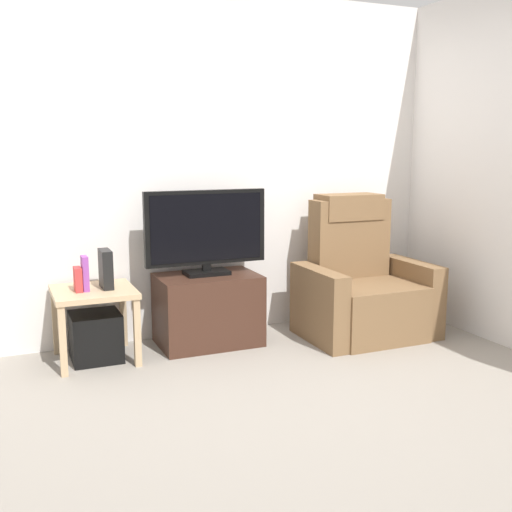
% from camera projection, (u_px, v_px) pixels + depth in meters
% --- Properties ---
extents(ground_plane, '(6.40, 6.40, 0.00)m').
position_uv_depth(ground_plane, '(271.00, 378.00, 3.89)').
color(ground_plane, gray).
extents(wall_back, '(6.40, 0.06, 2.60)m').
position_uv_depth(wall_back, '(210.00, 167.00, 4.68)').
color(wall_back, silver).
rests_on(wall_back, ground).
extents(wall_side, '(0.06, 4.48, 2.60)m').
position_uv_depth(wall_side, '(510.00, 168.00, 4.39)').
color(wall_side, silver).
rests_on(wall_side, ground).
extents(tv_stand, '(0.73, 0.49, 0.52)m').
position_uv_depth(tv_stand, '(208.00, 309.00, 4.53)').
color(tv_stand, '#3D2319').
rests_on(tv_stand, ground).
extents(television, '(0.91, 0.20, 0.62)m').
position_uv_depth(television, '(206.00, 230.00, 4.45)').
color(television, black).
rests_on(television, tv_stand).
extents(recliner_armchair, '(0.98, 0.78, 1.08)m').
position_uv_depth(recliner_armchair, '(362.00, 287.00, 4.77)').
color(recliner_armchair, brown).
rests_on(recliner_armchair, ground).
extents(side_table, '(0.54, 0.54, 0.50)m').
position_uv_depth(side_table, '(94.00, 301.00, 4.16)').
color(side_table, tan).
rests_on(side_table, ground).
extents(subwoofer_box, '(0.33, 0.33, 0.33)m').
position_uv_depth(subwoofer_box, '(96.00, 337.00, 4.20)').
color(subwoofer_box, black).
rests_on(subwoofer_box, ground).
extents(book_leftmost, '(0.05, 0.13, 0.16)m').
position_uv_depth(book_leftmost, '(78.00, 279.00, 4.07)').
color(book_leftmost, red).
rests_on(book_leftmost, side_table).
extents(book_middle, '(0.04, 0.11, 0.23)m').
position_uv_depth(book_middle, '(85.00, 273.00, 4.08)').
color(book_middle, purple).
rests_on(book_middle, side_table).
extents(game_console, '(0.07, 0.20, 0.26)m').
position_uv_depth(game_console, '(106.00, 269.00, 4.16)').
color(game_console, black).
rests_on(game_console, side_table).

